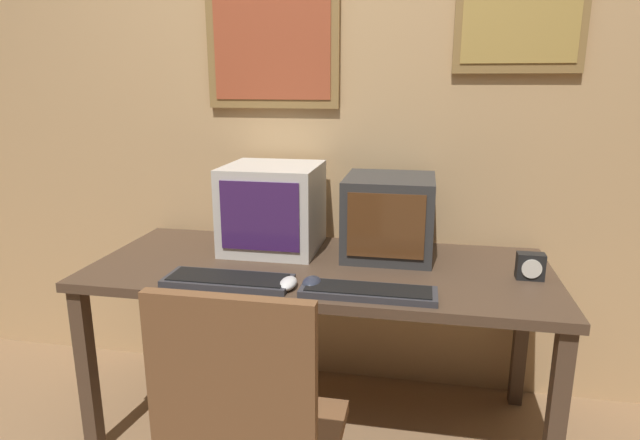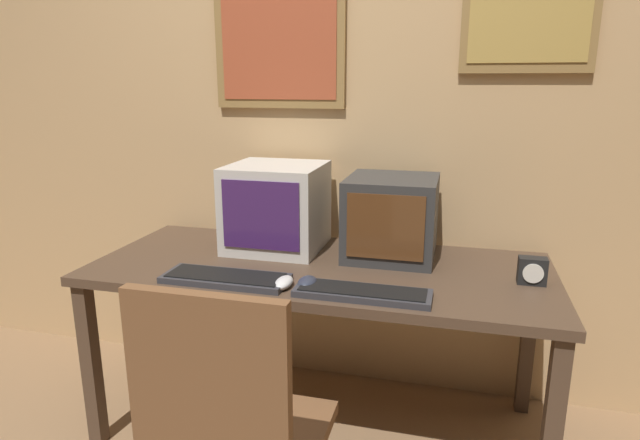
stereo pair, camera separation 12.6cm
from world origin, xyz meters
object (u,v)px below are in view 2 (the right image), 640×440
(keyboard_main, at_px, (226,278))
(mouse_near_keyboard, at_px, (307,282))
(monitor_right, at_px, (391,217))
(keyboard_side, at_px, (362,293))
(mouse_far_corner, at_px, (284,283))
(monitor_left, at_px, (277,207))
(desk_clock, at_px, (532,271))

(keyboard_main, relative_size, mouse_near_keyboard, 4.54)
(monitor_right, relative_size, keyboard_side, 0.81)
(monitor_right, height_order, keyboard_main, monitor_right)
(mouse_near_keyboard, height_order, mouse_far_corner, mouse_near_keyboard)
(monitor_left, relative_size, keyboard_side, 0.85)
(monitor_left, bearing_deg, keyboard_main, -95.95)
(mouse_far_corner, relative_size, desk_clock, 1.18)
(keyboard_main, xyz_separation_m, mouse_near_keyboard, (0.30, 0.01, 0.01))
(keyboard_side, bearing_deg, mouse_far_corner, 178.15)
(mouse_near_keyboard, bearing_deg, keyboard_main, -177.50)
(keyboard_main, height_order, mouse_near_keyboard, mouse_near_keyboard)
(keyboard_side, bearing_deg, mouse_near_keyboard, 172.34)
(monitor_right, height_order, keyboard_side, monitor_right)
(mouse_far_corner, bearing_deg, desk_clock, 16.89)
(monitor_left, bearing_deg, monitor_right, 0.76)
(desk_clock, bearing_deg, keyboard_side, -154.77)
(monitor_left, xyz_separation_m, desk_clock, (1.01, -0.19, -0.13))
(monitor_left, height_order, monitor_right, monitor_left)
(mouse_near_keyboard, bearing_deg, mouse_far_corner, -167.56)
(desk_clock, bearing_deg, monitor_left, 169.62)
(desk_clock, bearing_deg, mouse_near_keyboard, -162.65)
(keyboard_side, distance_m, mouse_near_keyboard, 0.20)
(keyboard_side, height_order, mouse_far_corner, mouse_far_corner)
(keyboard_side, xyz_separation_m, mouse_near_keyboard, (-0.20, 0.03, 0.01))
(monitor_left, height_order, keyboard_main, monitor_left)
(monitor_left, relative_size, mouse_far_corner, 3.39)
(monitor_left, height_order, mouse_near_keyboard, monitor_left)
(monitor_right, relative_size, mouse_near_keyboard, 3.72)
(keyboard_main, bearing_deg, keyboard_side, -1.56)
(monitor_left, relative_size, monitor_right, 1.05)
(mouse_near_keyboard, xyz_separation_m, mouse_far_corner, (-0.08, -0.02, -0.00))
(keyboard_main, distance_m, desk_clock, 1.09)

